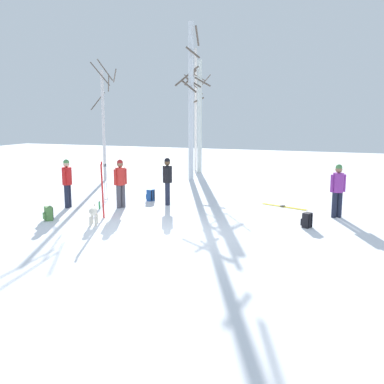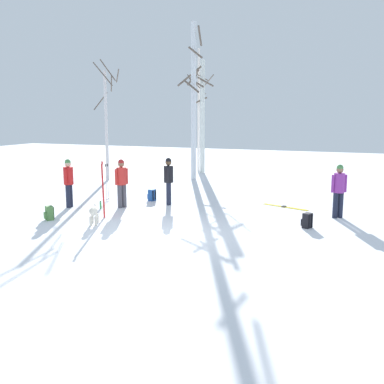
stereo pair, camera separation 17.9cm
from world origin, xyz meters
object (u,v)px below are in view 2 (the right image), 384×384
at_px(dog, 94,212).
at_px(backpack_0, 49,213).
at_px(person_1, 122,180).
at_px(ski_pair_planted_0, 103,190).
at_px(water_bottle_0, 101,205).
at_px(person_0, 169,178).
at_px(person_2, 339,188).
at_px(ski_poles_0, 107,181).
at_px(ski_pair_lying_0, 285,207).
at_px(backpack_2, 152,195).
at_px(birch_tree_0, 107,121).
at_px(person_3, 69,180).
at_px(birch_tree_2, 202,115).
at_px(birch_tree_3, 194,100).
at_px(birch_tree_1, 199,109).
at_px(backpack_1, 307,221).

bearing_deg(dog, backpack_0, -179.91).
distance_m(person_1, backpack_0, 2.86).
height_order(ski_pair_planted_0, backpack_0, ski_pair_planted_0).
bearing_deg(water_bottle_0, ski_pair_planted_0, -52.95).
relative_size(person_0, person_2, 1.00).
bearing_deg(person_0, ski_poles_0, -174.37).
height_order(person_0, dog, person_0).
height_order(ski_pair_planted_0, ski_pair_lying_0, ski_pair_planted_0).
xyz_separation_m(ski_poles_0, backpack_2, (1.55, 0.68, -0.55)).
height_order(ski_poles_0, backpack_0, ski_poles_0).
bearing_deg(birch_tree_0, person_0, -40.24).
bearing_deg(person_3, backpack_2, 44.48).
xyz_separation_m(birch_tree_2, birch_tree_3, (0.46, -2.52, 0.75)).
height_order(dog, birch_tree_0, birch_tree_0).
relative_size(birch_tree_0, birch_tree_1, 0.85).
relative_size(ski_pair_lying_0, ski_poles_0, 1.21).
bearing_deg(water_bottle_0, ski_pair_lying_0, 23.64).
bearing_deg(ski_pair_planted_0, birch_tree_1, 96.07).
relative_size(backpack_1, backpack_2, 1.00).
xyz_separation_m(backpack_0, water_bottle_0, (0.56, 2.05, -0.08)).
distance_m(person_0, ski_poles_0, 2.47).
height_order(person_1, person_2, same).
distance_m(backpack_1, birch_tree_3, 11.05).
distance_m(ski_pair_planted_0, backpack_1, 6.38).
relative_size(ski_pair_planted_0, birch_tree_2, 0.29).
xyz_separation_m(ski_pair_lying_0, water_bottle_0, (-5.98, -2.62, 0.12)).
bearing_deg(ski_pair_lying_0, person_2, -29.74).
bearing_deg(water_bottle_0, dog, -62.11).
distance_m(backpack_0, backpack_1, 7.89).
bearing_deg(dog, person_2, 28.12).
xyz_separation_m(person_1, ski_poles_0, (-1.13, 0.84, -0.22)).
xyz_separation_m(ski_pair_lying_0, backpack_0, (-6.54, -4.67, 0.20)).
height_order(person_1, backpack_0, person_1).
height_order(person_1, person_3, same).
bearing_deg(birch_tree_0, birch_tree_2, 51.19).
relative_size(ski_pair_lying_0, water_bottle_0, 6.22).
bearing_deg(person_2, person_1, -171.31).
distance_m(person_0, backpack_0, 4.43).
height_order(dog, water_bottle_0, dog).
bearing_deg(person_3, ski_poles_0, 66.29).
distance_m(person_3, backpack_0, 2.12).
bearing_deg(backpack_1, birch_tree_1, 124.19).
relative_size(person_2, dog, 2.07).
bearing_deg(ski_poles_0, person_0, 5.63).
bearing_deg(person_3, birch_tree_1, 86.34).
bearing_deg(birch_tree_0, dog, -60.81).
bearing_deg(birch_tree_2, ski_pair_lying_0, -52.33).
xyz_separation_m(backpack_2, birch_tree_3, (-0.59, 5.90, 3.74)).
xyz_separation_m(ski_pair_lying_0, backpack_1, (1.11, -2.73, 0.20)).
distance_m(person_2, ski_pair_lying_0, 2.34).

